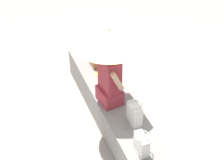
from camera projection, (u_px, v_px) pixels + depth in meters
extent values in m
plane|color=#9E9384|center=(114.00, 123.00, 5.01)|extent=(14.00, 14.00, 0.00)
cube|color=gray|center=(114.00, 111.00, 4.86)|extent=(2.97, 0.51, 0.48)
cube|color=#992D38|center=(110.00, 95.00, 4.61)|extent=(0.37, 0.32, 0.22)
cube|color=#992D38|center=(110.00, 75.00, 4.40)|extent=(0.34, 0.24, 0.48)
sphere|color=tan|center=(110.00, 53.00, 4.19)|extent=(0.20, 0.20, 0.20)
cylinder|color=tan|center=(103.00, 66.00, 4.52)|extent=(0.09, 0.21, 0.32)
cylinder|color=tan|center=(117.00, 81.00, 4.24)|extent=(0.09, 0.21, 0.32)
cylinder|color=#B7B7BC|center=(109.00, 68.00, 4.35)|extent=(0.02, 0.02, 1.12)
cone|color=#DBBC7F|center=(109.00, 37.00, 4.07)|extent=(0.89, 0.89, 0.20)
sphere|color=#B7B7BC|center=(109.00, 29.00, 4.00)|extent=(0.03, 0.03, 0.03)
cube|color=brown|center=(95.00, 56.00, 5.27)|extent=(0.24, 0.13, 0.34)
torus|color=brown|center=(94.00, 46.00, 5.16)|extent=(0.18, 0.18, 0.01)
cube|color=silver|center=(142.00, 144.00, 3.88)|extent=(0.24, 0.10, 0.25)
torus|color=silver|center=(142.00, 136.00, 3.80)|extent=(0.18, 0.18, 0.01)
cube|color=silver|center=(135.00, 114.00, 4.25)|extent=(0.23, 0.12, 0.29)
torus|color=silver|center=(135.00, 105.00, 4.15)|extent=(0.18, 0.18, 0.01)
cube|color=#EAE04C|center=(104.00, 75.00, 5.16)|extent=(0.32, 0.26, 0.01)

